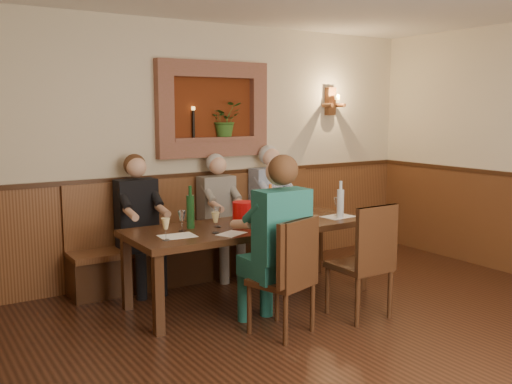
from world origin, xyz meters
The scene contains 29 objects.
ground_plane centered at (0.00, 0.00, 0.00)m, with size 6.00×6.00×0.00m, color black.
room_shell centered at (0.00, 0.00, 1.89)m, with size 6.04×6.04×2.82m.
wainscoting centered at (0.00, 0.00, 0.59)m, with size 6.02×6.02×1.15m.
wall_niche centered at (0.24, 2.94, 1.81)m, with size 1.36×0.30×1.06m.
wall_sconce centered at (1.90, 2.93, 1.94)m, with size 0.25×0.20×0.35m.
dining_table centered at (0.00, 1.85, 0.68)m, with size 2.40×0.90×0.75m.
bench centered at (0.00, 2.79, 0.33)m, with size 3.00×0.45×1.11m.
chair_near_left centered at (-0.23, 0.97, 0.29)m, with size 0.55×0.55×0.99m.
chair_near_right centered at (0.58, 0.91, 0.30)m, with size 0.46×0.46×1.03m.
person_bench_left centered at (-0.80, 2.69, 0.58)m, with size 0.41×0.50×1.40m.
person_bench_mid centered at (0.14, 2.69, 0.56)m, with size 0.40×0.48×1.37m.
person_bench_right centered at (0.84, 2.69, 0.60)m, with size 0.43×0.52×1.44m.
person_chair_front centered at (-0.24, 1.07, 0.62)m, with size 0.45×0.55×1.49m.
spittoon_bucket centered at (-0.12, 1.77, 0.87)m, with size 0.21×0.21×0.24m, color red.
wine_bottle_green_a centered at (0.15, 1.72, 0.91)m, with size 0.08×0.08×0.39m.
wine_bottle_green_b centered at (-0.57, 1.99, 0.91)m, with size 0.08×0.08×0.40m.
water_bottle centered at (0.94, 1.62, 0.91)m, with size 0.08×0.08×0.38m.
tasting_sheet_a centered at (-0.82, 1.74, 0.75)m, with size 0.31×0.22×0.00m, color white.
tasting_sheet_b centered at (0.13, 1.61, 0.75)m, with size 0.27×0.19×0.00m, color white.
tasting_sheet_c centered at (0.97, 1.69, 0.75)m, with size 0.32×0.23×0.00m, color white.
tasting_sheet_d centered at (-0.37, 1.57, 0.75)m, with size 0.25×0.18×0.00m, color white.
wine_glass_0 centered at (-0.97, 1.65, 0.85)m, with size 0.08×0.08×0.19m, color #EDD48E, non-canonical shape.
wine_glass_1 centered at (-0.33, 1.90, 0.85)m, with size 0.08×0.08×0.19m, color white, non-canonical shape.
wine_glass_2 centered at (-0.17, 1.50, 0.85)m, with size 0.08×0.08×0.19m, color #EDD48E, non-canonical shape.
wine_glass_3 centered at (0.53, 1.71, 0.85)m, with size 0.08×0.08×0.19m, color white, non-canonical shape.
wine_glass_4 centered at (0.18, 1.94, 0.85)m, with size 0.08×0.08×0.19m, color #EDD48E, non-canonical shape.
wine_glass_5 centered at (-0.47, 1.67, 0.85)m, with size 0.08×0.08×0.19m, color #EDD48E, non-canonical shape.
wine_glass_6 centered at (0.99, 1.73, 0.85)m, with size 0.08×0.08×0.19m, color white, non-canonical shape.
wine_glass_7 centered at (-0.69, 1.91, 0.85)m, with size 0.08×0.08×0.19m, color white, non-canonical shape.
Camera 1 is at (-2.87, -2.73, 1.85)m, focal length 40.00 mm.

